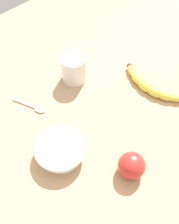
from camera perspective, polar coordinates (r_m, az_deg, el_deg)
wooden_tabletop at (r=80.13cm, az=4.42°, el=0.98°), size 120.00×120.00×3.00cm
banana at (r=83.15cm, az=13.35°, el=5.33°), size 22.40×8.03×3.02cm
smoothie_glass at (r=82.17cm, az=-3.46°, el=9.45°), size 7.92×7.92×9.03cm
ceramic_bowl at (r=68.31cm, az=-6.35°, el=-8.10°), size 13.44×13.44×4.73cm
apple_fruit at (r=66.27cm, az=9.15°, el=-11.41°), size 6.86×6.86×6.86cm
teaspoon at (r=78.85cm, az=-11.17°, el=0.73°), size 10.84×5.82×0.80cm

